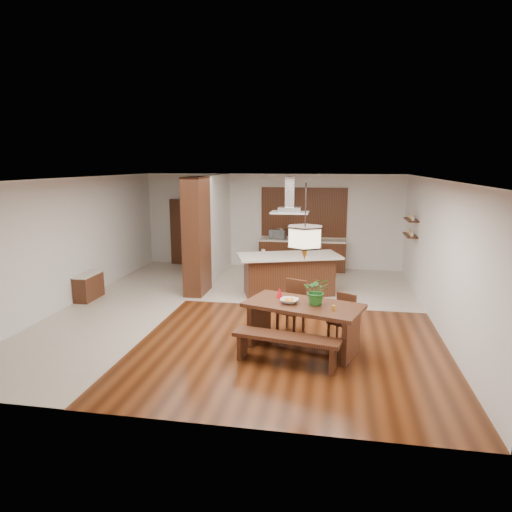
% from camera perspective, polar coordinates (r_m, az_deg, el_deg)
% --- Properties ---
extents(room_shell, '(9.00, 9.04, 2.92)m').
position_cam_1_polar(room_shell, '(9.76, -1.74, 4.74)').
color(room_shell, '#3B1A0A').
rests_on(room_shell, ground).
extents(tile_hallway, '(2.50, 9.00, 0.01)m').
position_cam_1_polar(tile_hallway, '(11.08, -15.82, -5.78)').
color(tile_hallway, beige).
rests_on(tile_hallway, ground).
extents(tile_kitchen, '(5.50, 4.00, 0.01)m').
position_cam_1_polar(tile_kitchen, '(12.44, 6.33, -3.51)').
color(tile_kitchen, beige).
rests_on(tile_kitchen, ground).
extents(soffit_band, '(8.00, 9.00, 0.02)m').
position_cam_1_polar(soffit_band, '(9.70, -1.77, 9.57)').
color(soffit_band, '#3C190F').
rests_on(soffit_band, room_shell).
extents(partition_pier, '(0.45, 1.00, 2.90)m').
position_cam_1_polar(partition_pier, '(11.35, -7.43, 2.47)').
color(partition_pier, black).
rests_on(partition_pier, ground).
extents(partition_stub, '(0.18, 2.40, 2.90)m').
position_cam_1_polar(partition_stub, '(13.35, -4.75, 3.88)').
color(partition_stub, silver).
rests_on(partition_stub, ground).
extents(hallway_console, '(0.37, 0.88, 0.63)m').
position_cam_1_polar(hallway_console, '(11.65, -20.19, -3.62)').
color(hallway_console, black).
rests_on(hallway_console, ground).
extents(hallway_doorway, '(1.10, 0.20, 2.10)m').
position_cam_1_polar(hallway_doorway, '(14.82, -8.52, 2.98)').
color(hallway_doorway, black).
rests_on(hallway_doorway, ground).
extents(rear_counter, '(2.60, 0.62, 0.95)m').
position_cam_1_polar(rear_counter, '(14.00, 5.81, 0.17)').
color(rear_counter, black).
rests_on(rear_counter, ground).
extents(kitchen_window, '(2.60, 0.08, 1.50)m').
position_cam_1_polar(kitchen_window, '(14.06, 5.99, 5.47)').
color(kitchen_window, '#A26A30').
rests_on(kitchen_window, room_shell).
extents(shelf_lower, '(0.26, 0.90, 0.04)m').
position_cam_1_polar(shelf_lower, '(12.38, 18.71, 2.47)').
color(shelf_lower, black).
rests_on(shelf_lower, room_shell).
extents(shelf_upper, '(0.26, 0.90, 0.04)m').
position_cam_1_polar(shelf_upper, '(12.32, 18.83, 4.31)').
color(shelf_upper, black).
rests_on(shelf_upper, room_shell).
extents(dining_table, '(2.20, 1.55, 0.83)m').
position_cam_1_polar(dining_table, '(8.04, 5.92, -7.44)').
color(dining_table, black).
rests_on(dining_table, ground).
extents(dining_bench, '(1.79, 0.70, 0.49)m').
position_cam_1_polar(dining_bench, '(7.56, 3.79, -11.62)').
color(dining_bench, black).
rests_on(dining_bench, ground).
extents(dining_chair_left, '(0.60, 0.60, 1.02)m').
position_cam_1_polar(dining_chair_left, '(8.79, 4.38, -6.44)').
color(dining_chair_left, black).
rests_on(dining_chair_left, ground).
extents(dining_chair_right, '(0.53, 0.53, 0.88)m').
position_cam_1_polar(dining_chair_right, '(8.49, 10.59, -7.74)').
color(dining_chair_right, black).
rests_on(dining_chair_right, ground).
extents(pendant_lantern, '(0.64, 0.64, 1.31)m').
position_cam_1_polar(pendant_lantern, '(7.67, 6.18, 4.20)').
color(pendant_lantern, beige).
rests_on(pendant_lantern, room_shell).
extents(foliage_plant, '(0.45, 0.39, 0.49)m').
position_cam_1_polar(foliage_plant, '(7.88, 7.62, -4.34)').
color(foliage_plant, '#236822').
rests_on(foliage_plant, dining_table).
extents(fruit_bowl, '(0.36, 0.36, 0.08)m').
position_cam_1_polar(fruit_bowl, '(7.98, 4.18, -5.62)').
color(fruit_bowl, beige).
rests_on(fruit_bowl, dining_table).
extents(napkin_cone, '(0.14, 0.14, 0.20)m').
position_cam_1_polar(napkin_cone, '(8.25, 2.97, -4.59)').
color(napkin_cone, red).
rests_on(napkin_cone, dining_table).
extents(gold_ornament, '(0.08, 0.08, 0.09)m').
position_cam_1_polar(gold_ornament, '(7.67, 9.66, -6.42)').
color(gold_ornament, gold).
rests_on(gold_ornament, dining_table).
extents(kitchen_island, '(2.68, 1.82, 1.02)m').
position_cam_1_polar(kitchen_island, '(11.32, 4.13, -2.27)').
color(kitchen_island, black).
rests_on(kitchen_island, ground).
extents(range_hood, '(0.90, 0.55, 0.87)m').
position_cam_1_polar(range_hood, '(11.03, 4.28, 7.59)').
color(range_hood, silver).
rests_on(range_hood, room_shell).
extents(island_cup, '(0.15, 0.15, 0.10)m').
position_cam_1_polar(island_cup, '(11.11, 6.21, 0.32)').
color(island_cup, silver).
rests_on(island_cup, kitchen_island).
extents(microwave, '(0.52, 0.39, 0.27)m').
position_cam_1_polar(microwave, '(13.99, 2.74, 2.74)').
color(microwave, '#B5B7BD').
rests_on(microwave, rear_counter).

